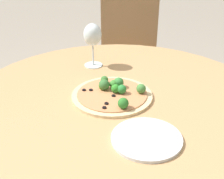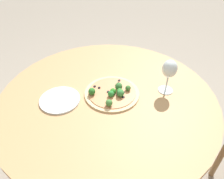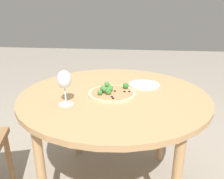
{
  "view_description": "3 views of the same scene",
  "coord_description": "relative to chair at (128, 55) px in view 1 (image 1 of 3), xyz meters",
  "views": [
    {
      "loc": [
        -0.35,
        0.9,
        1.29
      ],
      "look_at": [
        0.03,
        -0.01,
        0.76
      ],
      "focal_mm": 50.0,
      "sensor_mm": 36.0,
      "label": 1
    },
    {
      "loc": [
        -0.71,
        -0.49,
        1.49
      ],
      "look_at": [
        0.03,
        -0.01,
        0.76
      ],
      "focal_mm": 35.0,
      "sensor_mm": 36.0,
      "label": 2
    },
    {
      "loc": [
        1.26,
        0.14,
        1.21
      ],
      "look_at": [
        0.03,
        -0.01,
        0.76
      ],
      "focal_mm": 35.0,
      "sensor_mm": 36.0,
      "label": 3
    }
  ],
  "objects": [
    {
      "name": "pizza",
      "position": [
        -0.27,
        0.92,
        0.23
      ],
      "size": [
        0.29,
        0.29,
        0.05
      ],
      "color": "#DBBC89",
      "rests_on": "dining_table"
    },
    {
      "name": "dining_table",
      "position": [
        -0.3,
        0.93,
        0.15
      ],
      "size": [
        1.15,
        1.15,
        0.73
      ],
      "color": "tan",
      "rests_on": "ground_plane"
    },
    {
      "name": "wine_glass",
      "position": [
        -0.08,
        0.69,
        0.35
      ],
      "size": [
        0.08,
        0.08,
        0.19
      ],
      "color": "silver",
      "rests_on": "dining_table"
    },
    {
      "name": "chair",
      "position": [
        0.0,
        0.0,
        0.0
      ],
      "size": [
        0.5,
        0.5,
        0.97
      ],
      "rotation": [
        0.0,
        0.0,
        -2.83
      ],
      "color": "#997047",
      "rests_on": "ground_plane"
    },
    {
      "name": "plate_near",
      "position": [
        -0.46,
        1.12,
        0.22
      ],
      "size": [
        0.21,
        0.21,
        0.01
      ],
      "color": "silver",
      "rests_on": "dining_table"
    }
  ]
}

